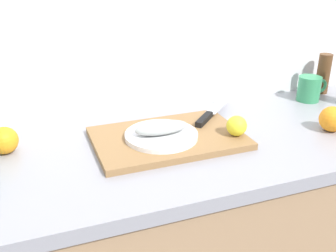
% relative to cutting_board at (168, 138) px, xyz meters
% --- Properties ---
extents(back_wall, '(3.20, 0.05, 2.50)m').
position_rel_cutting_board_xyz_m(back_wall, '(0.05, 0.30, 0.34)').
color(back_wall, white).
rests_on(back_wall, ground_plane).
extents(cutting_board, '(0.45, 0.30, 0.02)m').
position_rel_cutting_board_xyz_m(cutting_board, '(0.00, 0.00, 0.00)').
color(cutting_board, olive).
rests_on(cutting_board, kitchen_counter).
extents(white_plate, '(0.22, 0.22, 0.01)m').
position_rel_cutting_board_xyz_m(white_plate, '(-0.03, -0.01, 0.02)').
color(white_plate, white).
rests_on(white_plate, cutting_board).
extents(fish_fillet, '(0.16, 0.07, 0.04)m').
position_rel_cutting_board_xyz_m(fish_fillet, '(-0.03, -0.01, 0.04)').
color(fish_fillet, '#999E99').
rests_on(fish_fillet, white_plate).
extents(chef_knife, '(0.23, 0.22, 0.02)m').
position_rel_cutting_board_xyz_m(chef_knife, '(0.19, 0.09, 0.02)').
color(chef_knife, silver).
rests_on(chef_knife, cutting_board).
extents(lemon_0, '(0.06, 0.06, 0.06)m').
position_rel_cutting_board_xyz_m(lemon_0, '(0.19, -0.07, 0.04)').
color(lemon_0, yellow).
rests_on(lemon_0, cutting_board).
extents(coffee_mug_0, '(0.13, 0.09, 0.10)m').
position_rel_cutting_board_xyz_m(coffee_mug_0, '(0.64, 0.15, 0.04)').
color(coffee_mug_0, '#338C59').
rests_on(coffee_mug_0, kitchen_counter).
extents(orange_1, '(0.08, 0.08, 0.08)m').
position_rel_cutting_board_xyz_m(orange_1, '(0.52, -0.11, 0.03)').
color(orange_1, orange).
rests_on(orange_1, kitchen_counter).
extents(orange_2, '(0.08, 0.08, 0.08)m').
position_rel_cutting_board_xyz_m(orange_2, '(-0.46, 0.09, 0.03)').
color(orange_2, orange).
rests_on(orange_2, kitchen_counter).
extents(pepper_mill, '(0.05, 0.05, 0.16)m').
position_rel_cutting_board_xyz_m(pepper_mill, '(0.75, 0.21, 0.07)').
color(pepper_mill, brown).
rests_on(pepper_mill, kitchen_counter).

